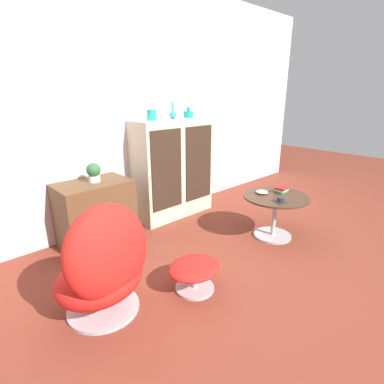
{
  "coord_description": "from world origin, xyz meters",
  "views": [
    {
      "loc": [
        -1.78,
        -1.36,
        1.46
      ],
      "look_at": [
        0.06,
        0.6,
        0.55
      ],
      "focal_mm": 28.0,
      "sensor_mm": 36.0,
      "label": 1
    }
  ],
  "objects_px": {
    "tv_console": "(95,213)",
    "bowl": "(262,192)",
    "coffee_table": "(275,208)",
    "vase_inner_left": "(173,114)",
    "teacup": "(281,200)",
    "ottoman": "(195,270)",
    "egg_chair": "(104,266)",
    "vase_inner_right": "(188,114)",
    "book_stack": "(281,190)",
    "potted_plant": "(94,172)",
    "sideboard": "(173,169)",
    "vase_leftmost": "(152,115)"
  },
  "relations": [
    {
      "from": "ottoman",
      "to": "teacup",
      "type": "height_order",
      "value": "teacup"
    },
    {
      "from": "potted_plant",
      "to": "vase_inner_left",
      "type": "bearing_deg",
      "value": 2.07
    },
    {
      "from": "egg_chair",
      "to": "vase_leftmost",
      "type": "bearing_deg",
      "value": 41.4
    },
    {
      "from": "bowl",
      "to": "egg_chair",
      "type": "bearing_deg",
      "value": -180.0
    },
    {
      "from": "coffee_table",
      "to": "teacup",
      "type": "distance_m",
      "value": 0.24
    },
    {
      "from": "ottoman",
      "to": "bowl",
      "type": "bearing_deg",
      "value": 10.61
    },
    {
      "from": "teacup",
      "to": "bowl",
      "type": "relative_size",
      "value": 0.93
    },
    {
      "from": "sideboard",
      "to": "vase_inner_left",
      "type": "distance_m",
      "value": 0.63
    },
    {
      "from": "bowl",
      "to": "vase_leftmost",
      "type": "bearing_deg",
      "value": 119.27
    },
    {
      "from": "vase_inner_right",
      "to": "potted_plant",
      "type": "relative_size",
      "value": 0.66
    },
    {
      "from": "vase_inner_left",
      "to": "teacup",
      "type": "distance_m",
      "value": 1.53
    },
    {
      "from": "vase_inner_right",
      "to": "potted_plant",
      "type": "bearing_deg",
      "value": -178.33
    },
    {
      "from": "vase_leftmost",
      "to": "vase_inner_left",
      "type": "height_order",
      "value": "vase_inner_left"
    },
    {
      "from": "coffee_table",
      "to": "vase_inner_left",
      "type": "xyz_separation_m",
      "value": [
        -0.34,
        1.2,
        0.9
      ]
    },
    {
      "from": "tv_console",
      "to": "vase_leftmost",
      "type": "xyz_separation_m",
      "value": [
        0.76,
        0.04,
        0.9
      ]
    },
    {
      "from": "potted_plant",
      "to": "bowl",
      "type": "height_order",
      "value": "potted_plant"
    },
    {
      "from": "sideboard",
      "to": "vase_leftmost",
      "type": "bearing_deg",
      "value": 179.19
    },
    {
      "from": "egg_chair",
      "to": "vase_inner_left",
      "type": "xyz_separation_m",
      "value": [
        1.49,
        1.05,
        0.84
      ]
    },
    {
      "from": "vase_leftmost",
      "to": "teacup",
      "type": "distance_m",
      "value": 1.6
    },
    {
      "from": "sideboard",
      "to": "teacup",
      "type": "distance_m",
      "value": 1.35
    },
    {
      "from": "vase_inner_right",
      "to": "vase_leftmost",
      "type": "bearing_deg",
      "value": 180.0
    },
    {
      "from": "vase_inner_right",
      "to": "egg_chair",
      "type": "bearing_deg",
      "value": -148.64
    },
    {
      "from": "tv_console",
      "to": "bowl",
      "type": "bearing_deg",
      "value": -36.92
    },
    {
      "from": "sideboard",
      "to": "vase_leftmost",
      "type": "relative_size",
      "value": 10.23
    },
    {
      "from": "teacup",
      "to": "ottoman",
      "type": "bearing_deg",
      "value": 177.33
    },
    {
      "from": "book_stack",
      "to": "bowl",
      "type": "distance_m",
      "value": 0.21
    },
    {
      "from": "vase_leftmost",
      "to": "coffee_table",
      "type": "bearing_deg",
      "value": -61.99
    },
    {
      "from": "teacup",
      "to": "bowl",
      "type": "height_order",
      "value": "teacup"
    },
    {
      "from": "vase_leftmost",
      "to": "bowl",
      "type": "relative_size",
      "value": 0.92
    },
    {
      "from": "potted_plant",
      "to": "vase_leftmost",
      "type": "bearing_deg",
      "value": 2.89
    },
    {
      "from": "teacup",
      "to": "tv_console",
      "type": "bearing_deg",
      "value": 134.66
    },
    {
      "from": "tv_console",
      "to": "vase_leftmost",
      "type": "height_order",
      "value": "vase_leftmost"
    },
    {
      "from": "teacup",
      "to": "vase_inner_left",
      "type": "bearing_deg",
      "value": 99.36
    },
    {
      "from": "vase_inner_left",
      "to": "bowl",
      "type": "distance_m",
      "value": 1.32
    },
    {
      "from": "ottoman",
      "to": "vase_inner_left",
      "type": "height_order",
      "value": "vase_inner_left"
    },
    {
      "from": "coffee_table",
      "to": "tv_console",
      "type": "bearing_deg",
      "value": 140.37
    },
    {
      "from": "coffee_table",
      "to": "potted_plant",
      "type": "height_order",
      "value": "potted_plant"
    },
    {
      "from": "sideboard",
      "to": "coffee_table",
      "type": "bearing_deg",
      "value": -73.17
    },
    {
      "from": "sideboard",
      "to": "bowl",
      "type": "height_order",
      "value": "sideboard"
    },
    {
      "from": "potted_plant",
      "to": "teacup",
      "type": "height_order",
      "value": "potted_plant"
    },
    {
      "from": "egg_chair",
      "to": "bowl",
      "type": "bearing_deg",
      "value": 0.0
    },
    {
      "from": "coffee_table",
      "to": "teacup",
      "type": "xyz_separation_m",
      "value": [
        -0.13,
        -0.13,
        0.16
      ]
    },
    {
      "from": "egg_chair",
      "to": "vase_leftmost",
      "type": "xyz_separation_m",
      "value": [
        1.2,
        1.05,
        0.85
      ]
    },
    {
      "from": "potted_plant",
      "to": "tv_console",
      "type": "bearing_deg",
      "value": -179.11
    },
    {
      "from": "egg_chair",
      "to": "vase_inner_right",
      "type": "bearing_deg",
      "value": 31.36
    },
    {
      "from": "coffee_table",
      "to": "vase_inner_left",
      "type": "bearing_deg",
      "value": 106.08
    },
    {
      "from": "vase_leftmost",
      "to": "vase_inner_right",
      "type": "relative_size",
      "value": 0.94
    },
    {
      "from": "egg_chair",
      "to": "sideboard",
      "type": "bearing_deg",
      "value": 35.53
    },
    {
      "from": "egg_chair",
      "to": "bowl",
      "type": "height_order",
      "value": "egg_chair"
    },
    {
      "from": "vase_leftmost",
      "to": "teacup",
      "type": "height_order",
      "value": "vase_leftmost"
    }
  ]
}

